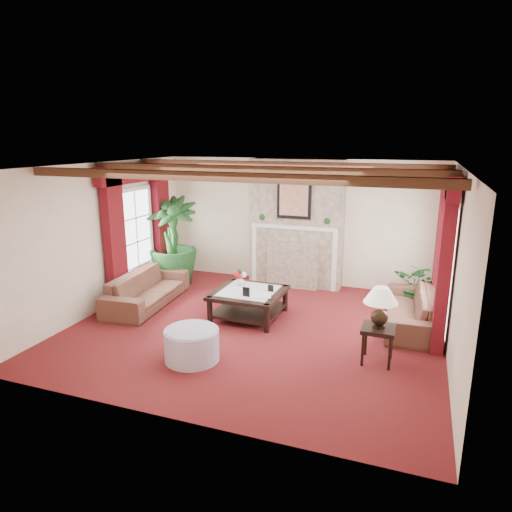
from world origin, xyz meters
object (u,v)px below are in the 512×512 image
at_px(sofa_left, 147,284).
at_px(potted_palm, 173,260).
at_px(side_table, 377,345).
at_px(ottoman, 192,345).
at_px(coffee_table, 249,304).
at_px(sofa_right, 411,303).

relative_size(sofa_left, potted_palm, 1.01).
relative_size(side_table, ottoman, 0.68).
xyz_separation_m(coffee_table, ottoman, (-0.19, -1.81, -0.01)).
relative_size(sofa_left, sofa_right, 1.05).
bearing_deg(potted_palm, side_table, -26.03).
bearing_deg(ottoman, coffee_table, 83.88).
height_order(sofa_right, ottoman, sofa_right).
distance_m(sofa_left, sofa_right, 4.84).
bearing_deg(sofa_left, coffee_table, -92.73).
height_order(potted_palm, ottoman, potted_palm).
xyz_separation_m(sofa_left, ottoman, (1.88, -1.74, -0.18)).
bearing_deg(side_table, sofa_right, 75.64).
relative_size(sofa_right, coffee_table, 1.74).
bearing_deg(coffee_table, sofa_right, 12.89).
height_order(sofa_left, sofa_right, sofa_left).
relative_size(sofa_left, side_table, 4.01).
height_order(sofa_right, side_table, sofa_right).
distance_m(coffee_table, ottoman, 1.82).
height_order(sofa_left, side_table, sofa_left).
height_order(sofa_left, ottoman, sofa_left).
xyz_separation_m(sofa_right, ottoman, (-2.92, -2.40, -0.17)).
relative_size(sofa_left, ottoman, 2.74).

